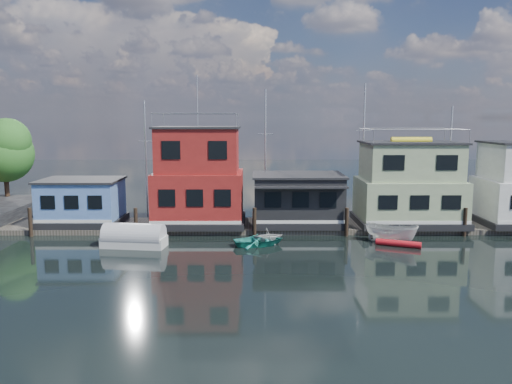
{
  "coord_description": "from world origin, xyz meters",
  "views": [
    {
      "loc": [
        -3.99,
        -27.84,
        8.94
      ],
      "look_at": [
        -3.88,
        12.0,
        3.0
      ],
      "focal_mm": 35.0,
      "sensor_mm": 36.0,
      "label": 1
    }
  ],
  "objects_px": {
    "dinghy_white": "(268,236)",
    "houseboat_red": "(199,178)",
    "houseboat_blue": "(82,202)",
    "houseboat_green": "(409,185)",
    "red_kayak": "(398,243)",
    "houseboat_dark": "(298,199)",
    "dinghy_teal": "(259,241)",
    "motorboat": "(391,233)",
    "tarp_runabout": "(134,238)"
  },
  "relations": [
    {
      "from": "red_kayak",
      "to": "dinghy_white",
      "type": "height_order",
      "value": "dinghy_white"
    },
    {
      "from": "tarp_runabout",
      "to": "dinghy_white",
      "type": "xyz_separation_m",
      "value": [
        9.41,
        1.05,
        -0.11
      ]
    },
    {
      "from": "houseboat_red",
      "to": "houseboat_green",
      "type": "xyz_separation_m",
      "value": [
        17.0,
        0.0,
        -0.55
      ]
    },
    {
      "from": "houseboat_red",
      "to": "red_kayak",
      "type": "distance_m",
      "value": 16.19
    },
    {
      "from": "red_kayak",
      "to": "dinghy_white",
      "type": "bearing_deg",
      "value": -163.46
    },
    {
      "from": "red_kayak",
      "to": "dinghy_teal",
      "type": "relative_size",
      "value": 0.88
    },
    {
      "from": "houseboat_dark",
      "to": "dinghy_teal",
      "type": "relative_size",
      "value": 2.11
    },
    {
      "from": "red_kayak",
      "to": "motorboat",
      "type": "distance_m",
      "value": 1.19
    },
    {
      "from": "houseboat_dark",
      "to": "dinghy_white",
      "type": "xyz_separation_m",
      "value": [
        -2.5,
        -4.84,
        -1.86
      ]
    },
    {
      "from": "red_kayak",
      "to": "houseboat_red",
      "type": "bearing_deg",
      "value": -179.09
    },
    {
      "from": "motorboat",
      "to": "houseboat_blue",
      "type": "bearing_deg",
      "value": 108.69
    },
    {
      "from": "dinghy_white",
      "to": "houseboat_red",
      "type": "bearing_deg",
      "value": 33.83
    },
    {
      "from": "houseboat_dark",
      "to": "dinghy_white",
      "type": "distance_m",
      "value": 5.76
    },
    {
      "from": "houseboat_blue",
      "to": "houseboat_red",
      "type": "bearing_deg",
      "value": 0.0
    },
    {
      "from": "houseboat_green",
      "to": "houseboat_blue",
      "type": "bearing_deg",
      "value": -180.0
    },
    {
      "from": "houseboat_green",
      "to": "houseboat_red",
      "type": "bearing_deg",
      "value": -180.0
    },
    {
      "from": "houseboat_red",
      "to": "houseboat_green",
      "type": "distance_m",
      "value": 17.01
    },
    {
      "from": "houseboat_green",
      "to": "tarp_runabout",
      "type": "distance_m",
      "value": 21.93
    },
    {
      "from": "tarp_runabout",
      "to": "red_kayak",
      "type": "xyz_separation_m",
      "value": [
        18.5,
        0.06,
        -0.44
      ]
    },
    {
      "from": "houseboat_blue",
      "to": "houseboat_green",
      "type": "xyz_separation_m",
      "value": [
        26.5,
        0.0,
        1.34
      ]
    },
    {
      "from": "houseboat_green",
      "to": "dinghy_teal",
      "type": "relative_size",
      "value": 2.39
    },
    {
      "from": "houseboat_dark",
      "to": "dinghy_white",
      "type": "relative_size",
      "value": 3.53
    },
    {
      "from": "houseboat_dark",
      "to": "red_kayak",
      "type": "distance_m",
      "value": 9.07
    },
    {
      "from": "dinghy_teal",
      "to": "tarp_runabout",
      "type": "bearing_deg",
      "value": 78.8
    },
    {
      "from": "houseboat_green",
      "to": "motorboat",
      "type": "distance_m",
      "value": 6.17
    },
    {
      "from": "houseboat_dark",
      "to": "dinghy_teal",
      "type": "distance_m",
      "value": 6.72
    },
    {
      "from": "dinghy_white",
      "to": "houseboat_dark",
      "type": "bearing_deg",
      "value": -41.98
    },
    {
      "from": "red_kayak",
      "to": "motorboat",
      "type": "bearing_deg",
      "value": 124.88
    },
    {
      "from": "houseboat_green",
      "to": "tarp_runabout",
      "type": "relative_size",
      "value": 1.83
    },
    {
      "from": "houseboat_red",
      "to": "motorboat",
      "type": "height_order",
      "value": "houseboat_red"
    },
    {
      "from": "red_kayak",
      "to": "dinghy_white",
      "type": "xyz_separation_m",
      "value": [
        -9.09,
        1.0,
        0.33
      ]
    },
    {
      "from": "houseboat_blue",
      "to": "dinghy_teal",
      "type": "xyz_separation_m",
      "value": [
        14.31,
        -5.57,
        -1.84
      ]
    },
    {
      "from": "tarp_runabout",
      "to": "motorboat",
      "type": "distance_m",
      "value": 18.31
    },
    {
      "from": "houseboat_blue",
      "to": "dinghy_white",
      "type": "bearing_deg",
      "value": -17.97
    },
    {
      "from": "houseboat_dark",
      "to": "houseboat_green",
      "type": "relative_size",
      "value": 0.88
    },
    {
      "from": "houseboat_blue",
      "to": "tarp_runabout",
      "type": "height_order",
      "value": "houseboat_blue"
    },
    {
      "from": "houseboat_green",
      "to": "red_kayak",
      "type": "xyz_separation_m",
      "value": [
        -2.41,
        -5.86,
        -3.32
      ]
    },
    {
      "from": "houseboat_dark",
      "to": "houseboat_green",
      "type": "xyz_separation_m",
      "value": [
        9.0,
        0.02,
        1.13
      ]
    },
    {
      "from": "tarp_runabout",
      "to": "red_kayak",
      "type": "bearing_deg",
      "value": 7.33
    },
    {
      "from": "tarp_runabout",
      "to": "motorboat",
      "type": "height_order",
      "value": "tarp_runabout"
    },
    {
      "from": "houseboat_blue",
      "to": "red_kayak",
      "type": "distance_m",
      "value": 24.87
    },
    {
      "from": "houseboat_green",
      "to": "tarp_runabout",
      "type": "xyz_separation_m",
      "value": [
        -20.91,
        -5.92,
        -2.88
      ]
    },
    {
      "from": "dinghy_teal",
      "to": "houseboat_green",
      "type": "bearing_deg",
      "value": -78.94
    },
    {
      "from": "houseboat_red",
      "to": "red_kayak",
      "type": "height_order",
      "value": "houseboat_red"
    },
    {
      "from": "houseboat_red",
      "to": "tarp_runabout",
      "type": "distance_m",
      "value": 7.88
    },
    {
      "from": "motorboat",
      "to": "houseboat_red",
      "type": "bearing_deg",
      "value": 101.57
    },
    {
      "from": "houseboat_red",
      "to": "dinghy_teal",
      "type": "bearing_deg",
      "value": -49.14
    },
    {
      "from": "houseboat_green",
      "to": "dinghy_teal",
      "type": "distance_m",
      "value": 13.77
    },
    {
      "from": "houseboat_red",
      "to": "dinghy_teal",
      "type": "xyz_separation_m",
      "value": [
        4.81,
        -5.57,
        -3.74
      ]
    },
    {
      "from": "houseboat_blue",
      "to": "motorboat",
      "type": "height_order",
      "value": "houseboat_blue"
    }
  ]
}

